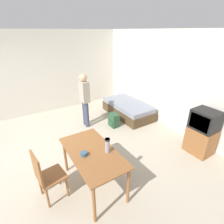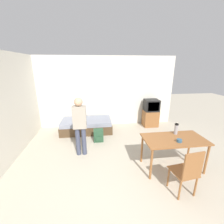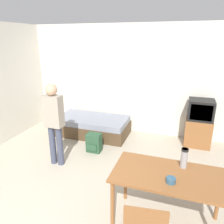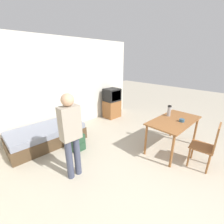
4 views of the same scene
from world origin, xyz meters
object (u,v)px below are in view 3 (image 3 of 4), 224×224
(tv, at_px, (199,123))
(thermos_flask, at_px, (184,157))
(backpack, at_px, (94,143))
(person_standing, at_px, (54,120))
(dining_table, at_px, (169,181))
(daybed, at_px, (92,126))
(mate_bowl, at_px, (171,180))

(tv, distance_m, thermos_flask, 2.39)
(backpack, bearing_deg, person_standing, -125.93)
(dining_table, bearing_deg, backpack, 137.82)
(daybed, bearing_deg, mate_bowl, -50.11)
(person_standing, xyz_separation_m, mate_bowl, (2.19, -1.00, -0.12))
(person_standing, bearing_deg, dining_table, -21.19)
(daybed, relative_size, person_standing, 1.15)
(dining_table, xyz_separation_m, person_standing, (-2.17, 0.84, 0.24))
(mate_bowl, bearing_deg, daybed, 129.89)
(daybed, bearing_deg, tv, 4.65)
(dining_table, distance_m, person_standing, 2.34)
(dining_table, xyz_separation_m, thermos_flask, (0.15, 0.22, 0.23))
(backpack, bearing_deg, tv, 26.08)
(dining_table, distance_m, mate_bowl, 0.20)
(tv, relative_size, mate_bowl, 9.73)
(person_standing, xyz_separation_m, thermos_flask, (2.32, -0.62, -0.01))
(daybed, distance_m, person_standing, 1.67)
(thermos_flask, bearing_deg, daybed, 136.23)
(tv, relative_size, person_standing, 0.68)
(tv, bearing_deg, backpack, -153.92)
(tv, distance_m, dining_table, 2.60)
(mate_bowl, distance_m, backpack, 2.46)
(person_standing, bearing_deg, backpack, 54.07)
(person_standing, relative_size, mate_bowl, 14.29)
(tv, bearing_deg, thermos_flask, -97.30)
(thermos_flask, bearing_deg, backpack, 144.46)
(dining_table, xyz_separation_m, mate_bowl, (0.02, -0.16, 0.12))
(tv, relative_size, dining_table, 0.78)
(mate_bowl, bearing_deg, tv, 81.09)
(backpack, bearing_deg, dining_table, -42.18)
(daybed, height_order, mate_bowl, mate_bowl)
(tv, distance_m, mate_bowl, 2.77)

